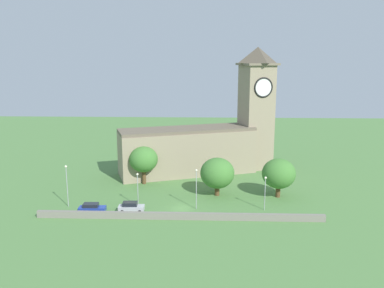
{
  "coord_description": "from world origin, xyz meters",
  "views": [
    {
      "loc": [
        4.68,
        -70.74,
        27.34
      ],
      "look_at": [
        1.58,
        9.35,
        10.14
      ],
      "focal_mm": 38.15,
      "sensor_mm": 36.0,
      "label": 1
    }
  ],
  "objects": [
    {
      "name": "tree_churchyard",
      "position": [
        -9.17,
        14.64,
        5.47
      ],
      "size": [
        6.23,
        6.23,
        8.32
      ],
      "color": "brown",
      "rests_on": "ground"
    },
    {
      "name": "streetlamp_west_mid",
      "position": [
        -8.13,
        0.73,
        4.34
      ],
      "size": [
        0.44,
        0.44,
        6.42
      ],
      "color": "#9EA0A5",
      "rests_on": "ground"
    },
    {
      "name": "streetlamp_central",
      "position": [
        2.73,
        -0.11,
        4.98
      ],
      "size": [
        0.44,
        0.44,
        7.54
      ],
      "color": "#9EA0A5",
      "rests_on": "ground"
    },
    {
      "name": "streetlamp_east_mid",
      "position": [
        15.14,
        -0.24,
        4.29
      ],
      "size": [
        0.44,
        0.44,
        6.33
      ],
      "color": "#9EA0A5",
      "rests_on": "ground"
    },
    {
      "name": "tree_by_tower",
      "position": [
        6.7,
        7.51,
        4.62
      ],
      "size": [
        6.82,
        6.82,
        7.72
      ],
      "color": "brown",
      "rests_on": "ground"
    },
    {
      "name": "ground_plane",
      "position": [
        0.0,
        15.0,
        0.0
      ],
      "size": [
        200.0,
        200.0,
        0.0
      ],
      "primitive_type": "plane",
      "color": "#517F42"
    },
    {
      "name": "car_blue",
      "position": [
        -15.84,
        -2.8,
        0.9
      ],
      "size": [
        4.81,
        2.14,
        1.77
      ],
      "color": "#233D9E",
      "rests_on": "ground"
    },
    {
      "name": "streetlamp_west_end",
      "position": [
        -21.17,
        0.25,
        5.18
      ],
      "size": [
        0.44,
        0.44,
        7.9
      ],
      "color": "#9EA0A5",
      "rests_on": "ground"
    },
    {
      "name": "car_silver",
      "position": [
        -8.9,
        -2.2,
        0.96
      ],
      "size": [
        4.65,
        2.15,
        1.91
      ],
      "color": "silver",
      "rests_on": "ground"
    },
    {
      "name": "quay_barrier",
      "position": [
        0.0,
        -5.2,
        0.61
      ],
      "size": [
        49.47,
        0.7,
        1.22
      ],
      "primitive_type": "cube",
      "color": "gray",
      "rests_on": "ground"
    },
    {
      "name": "tree_riverside_west",
      "position": [
        18.77,
        6.97,
        4.81
      ],
      "size": [
        6.6,
        6.6,
        7.81
      ],
      "color": "brown",
      "rests_on": "ground"
    },
    {
      "name": "church",
      "position": [
        5.11,
        25.13,
        8.48
      ],
      "size": [
        38.26,
        20.51,
        29.64
      ],
      "color": "gray",
      "rests_on": "ground"
    }
  ]
}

